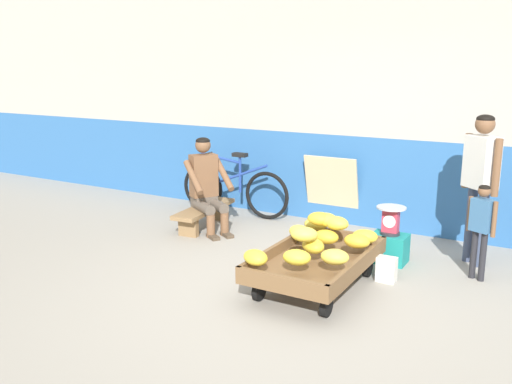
# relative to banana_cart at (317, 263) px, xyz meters

# --- Properties ---
(ground_plane) EXTENTS (80.00, 80.00, 0.00)m
(ground_plane) POSITION_rel_banana_cart_xyz_m (-0.17, -0.46, -0.24)
(ground_plane) COLOR gray
(back_wall) EXTENTS (16.00, 0.30, 3.19)m
(back_wall) POSITION_rel_banana_cart_xyz_m (-0.17, 2.25, 1.35)
(back_wall) COLOR #2D609E
(back_wall) RESTS_ON ground
(banana_cart) EXTENTS (0.84, 1.44, 0.36)m
(banana_cart) POSITION_rel_banana_cart_xyz_m (0.00, 0.00, 0.00)
(banana_cart) COLOR brown
(banana_cart) RESTS_ON ground
(banana_pile) EXTENTS (0.88, 1.44, 0.27)m
(banana_pile) POSITION_rel_banana_cart_xyz_m (-0.02, 0.10, 0.22)
(banana_pile) COLOR gold
(banana_pile) RESTS_ON banana_cart
(low_bench) EXTENTS (0.41, 1.12, 0.27)m
(low_bench) POSITION_rel_banana_cart_xyz_m (-2.00, 1.06, -0.04)
(low_bench) COLOR olive
(low_bench) RESTS_ON ground
(vendor_seated) EXTENTS (0.74, 0.66, 1.14)m
(vendor_seated) POSITION_rel_banana_cart_xyz_m (-1.92, 1.01, 0.33)
(vendor_seated) COLOR brown
(vendor_seated) RESTS_ON ground
(plastic_crate) EXTENTS (0.36, 0.28, 0.30)m
(plastic_crate) POSITION_rel_banana_cart_xyz_m (0.37, 1.00, -0.09)
(plastic_crate) COLOR #19847F
(plastic_crate) RESTS_ON ground
(weighing_scale) EXTENTS (0.30, 0.30, 0.29)m
(weighing_scale) POSITION_rel_banana_cart_xyz_m (0.37, 1.00, 0.21)
(weighing_scale) COLOR #28282D
(weighing_scale) RESTS_ON plastic_crate
(bicycle_near_left) EXTENTS (1.66, 0.48, 0.86)m
(bicycle_near_left) POSITION_rel_banana_cart_xyz_m (-2.03, 1.79, 0.11)
(bicycle_near_left) COLOR black
(bicycle_near_left) RESTS_ON ground
(sign_board) EXTENTS (0.70, 0.24, 0.88)m
(sign_board) POSITION_rel_banana_cart_xyz_m (-0.71, 2.06, 0.20)
(sign_board) COLOR #C6B289
(sign_board) RESTS_ON ground
(customer_adult) EXTENTS (0.39, 0.36, 1.53)m
(customer_adult) POSITION_rel_banana_cart_xyz_m (1.13, 1.40, 0.71)
(customer_adult) COLOR #38425B
(customer_adult) RESTS_ON ground
(customer_child) EXTENTS (0.27, 0.19, 0.92)m
(customer_child) POSITION_rel_banana_cart_xyz_m (1.24, 0.96, 0.33)
(customer_child) COLOR #232328
(customer_child) RESTS_ON ground
(shopping_bag) EXTENTS (0.18, 0.12, 0.24)m
(shopping_bag) POSITION_rel_banana_cart_xyz_m (0.51, 0.47, -0.12)
(shopping_bag) COLOR silver
(shopping_bag) RESTS_ON ground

